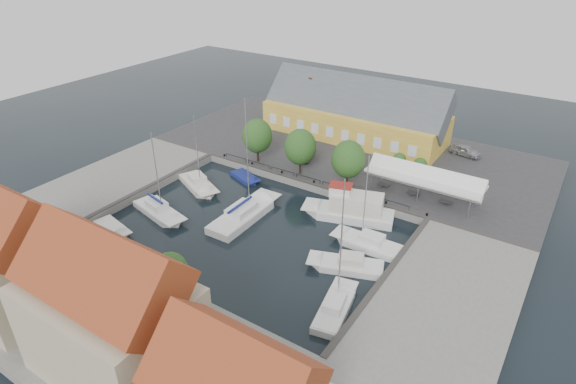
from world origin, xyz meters
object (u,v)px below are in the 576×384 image
at_px(car_silver, 466,151).
at_px(east_boat_a, 368,245).
at_px(warehouse, 352,114).
at_px(west_boat_d, 159,212).
at_px(west_boat_b, 198,185).
at_px(tent_canopy, 424,178).
at_px(center_sailboat, 244,215).
at_px(launch_nw, 245,178).
at_px(east_boat_b, 347,266).
at_px(east_boat_c, 335,309).
at_px(car_red, 305,155).
at_px(launch_sw, 112,229).
at_px(trawler, 352,211).

height_order(car_silver, east_boat_a, east_boat_a).
relative_size(warehouse, west_boat_d, 2.54).
xyz_separation_m(east_boat_a, west_boat_b, (-24.54, 0.23, -0.00)).
xyz_separation_m(tent_canopy, center_sailboat, (-16.32, -14.40, -3.32)).
bearing_deg(car_silver, launch_nw, 143.11).
xyz_separation_m(west_boat_b, west_boat_d, (0.78, -7.73, 0.01)).
distance_m(east_boat_b, east_boat_c, 6.45).
bearing_deg(east_boat_b, car_silver, 85.07).
bearing_deg(west_boat_b, car_red, 58.18).
bearing_deg(west_boat_b, launch_sw, -94.68).
relative_size(car_silver, car_red, 1.13).
bearing_deg(east_boat_a, launch_sw, -153.36).
bearing_deg(east_boat_c, launch_sw, -175.58).
xyz_separation_m(tent_canopy, car_red, (-17.82, 1.90, -2.04)).
height_order(car_red, launch_nw, car_red).
height_order(launch_sw, launch_nw, launch_sw).
xyz_separation_m(car_silver, trawler, (-6.76, -23.03, -0.74)).
distance_m(west_boat_d, launch_sw, 5.66).
height_order(tent_canopy, east_boat_a, east_boat_a).
height_order(car_silver, east_boat_b, east_boat_b).
relative_size(west_boat_d, launch_sw, 1.93).
relative_size(east_boat_a, west_boat_b, 1.04).
height_order(warehouse, west_boat_d, west_boat_d).
bearing_deg(trawler, west_boat_d, -148.97).
bearing_deg(tent_canopy, car_silver, 86.41).
bearing_deg(east_boat_b, west_boat_d, -172.94).
height_order(car_red, east_boat_b, east_boat_b).
height_order(car_red, trawler, trawler).
bearing_deg(west_boat_b, east_boat_c, -22.64).
bearing_deg(launch_nw, east_boat_c, -35.73).
relative_size(east_boat_b, launch_nw, 1.98).
height_order(car_silver, west_boat_b, west_boat_b).
height_order(tent_canopy, trawler, trawler).
relative_size(tent_canopy, launch_sw, 2.40).
bearing_deg(car_red, car_silver, 13.24).
bearing_deg(trawler, east_boat_a, -45.72).
bearing_deg(car_silver, west_boat_b, 145.09).
relative_size(tent_canopy, car_silver, 3.14).
xyz_separation_m(warehouse, east_boat_b, (14.82, -30.19, -4.17)).
xyz_separation_m(launch_sw, launch_nw, (4.79, 18.36, -0.00)).
height_order(trawler, east_boat_c, east_boat_c).
relative_size(car_red, center_sailboat, 0.27).
relative_size(launch_sw, launch_nw, 1.09).
distance_m(warehouse, trawler, 24.16).
xyz_separation_m(east_boat_b, west_boat_b, (-24.37, 4.81, -0.00)).
relative_size(car_silver, center_sailboat, 0.30).
height_order(east_boat_b, east_boat_c, east_boat_b).
relative_size(warehouse, east_boat_c, 2.97).
distance_m(car_red, center_sailboat, 16.41).
height_order(west_boat_b, launch_nw, west_boat_b).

